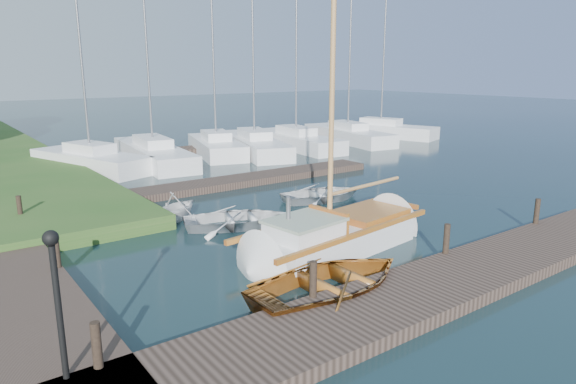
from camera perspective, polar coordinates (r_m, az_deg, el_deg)
ground at (r=16.72m, az=0.00°, el=-4.00°), size 160.00×160.00×0.00m
near_dock at (r=12.64m, az=16.54°, el=-9.83°), size 18.00×2.20×0.30m
left_dock at (r=15.71m, az=-29.29°, el=-6.41°), size 2.20×18.00×0.30m
far_dock at (r=23.00m, az=-5.56°, el=1.22°), size 14.00×1.60×0.30m
pontoon at (r=35.12m, az=-2.27°, el=5.56°), size 30.00×1.60×0.30m
mooring_post_0 at (r=9.18m, az=-20.49°, el=-15.64°), size 0.16×0.16×0.80m
mooring_post_1 at (r=11.04m, az=2.81°, el=-9.65°), size 0.16×0.16×0.80m
mooring_post_2 at (r=14.14m, az=17.20°, el=-4.97°), size 0.16×0.16×0.80m
mooring_post_3 at (r=17.84m, az=25.92°, el=-1.93°), size 0.16×0.16×0.80m
mooring_post_4 at (r=13.79m, az=-24.33°, el=-6.07°), size 0.16×0.16×0.80m
mooring_post_5 at (r=18.54m, az=-27.66°, el=-1.58°), size 0.16×0.16×0.80m
lamp_post at (r=8.59m, az=-24.38°, el=-9.42°), size 0.24×0.24×2.44m
sailboat at (r=14.75m, az=5.54°, el=-5.09°), size 7.34×2.88×9.83m
dinghy at (r=11.84m, az=4.99°, el=-9.45°), size 4.18×3.01×0.86m
tender_a at (r=16.84m, az=-5.76°, el=-2.67°), size 4.07×3.49×0.71m
tender_b at (r=17.81m, az=-12.39°, el=-1.35°), size 2.74×2.63×1.12m
tender_c at (r=20.16m, az=3.87°, el=0.06°), size 3.71×2.97×0.69m
marina_boat_0 at (r=27.88m, az=-21.09°, el=3.44°), size 4.44×7.65×11.28m
marina_boat_1 at (r=29.28m, az=-14.76°, el=4.32°), size 3.19×9.50×10.33m
marina_boat_2 at (r=31.14m, az=-7.98°, el=5.22°), size 4.08×7.36×12.04m
marina_boat_3 at (r=31.74m, az=-3.75°, el=5.44°), size 4.81×9.33×11.55m
marina_boat_4 at (r=33.36m, az=0.89°, el=5.87°), size 2.94×8.51×11.18m
marina_boat_5 at (r=36.59m, az=6.65°, el=6.48°), size 3.62×8.95×12.28m
marina_boat_6 at (r=39.74m, az=10.26°, el=6.90°), size 4.83×8.62×10.83m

